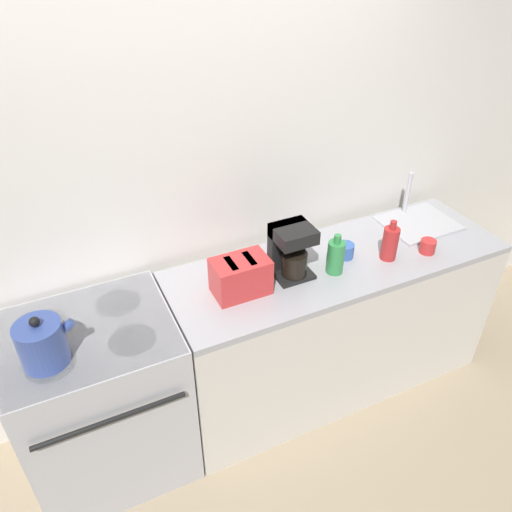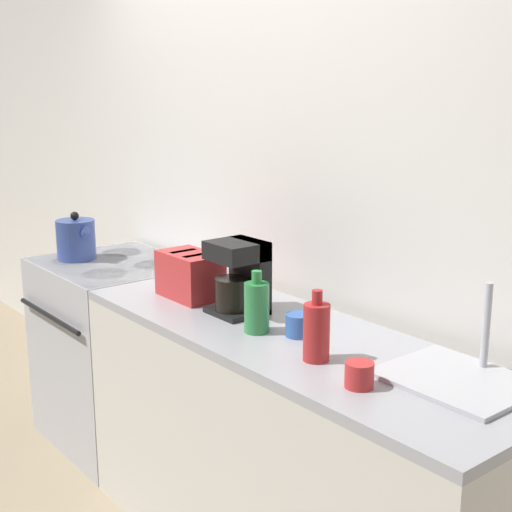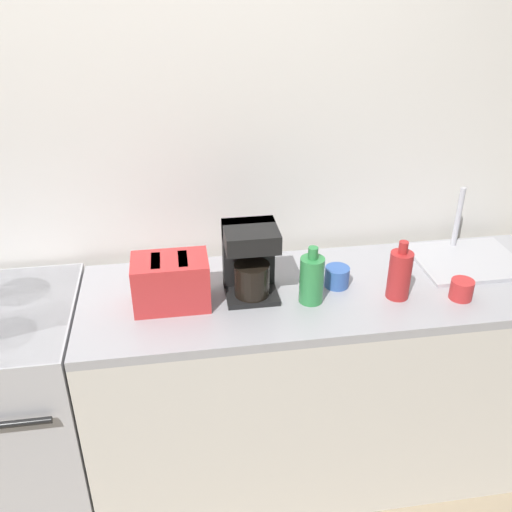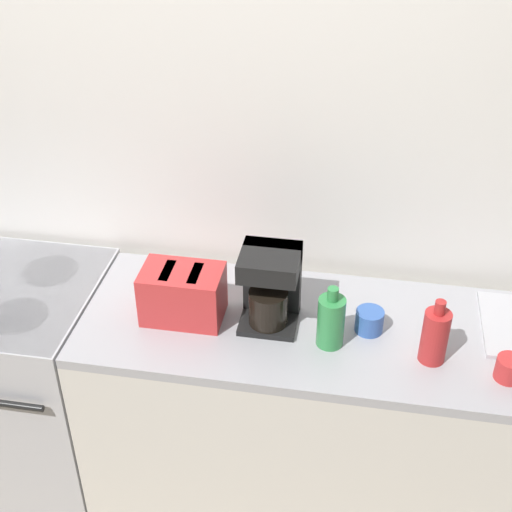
# 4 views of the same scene
# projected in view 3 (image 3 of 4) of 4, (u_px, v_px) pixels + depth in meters

# --- Properties ---
(wall_back) EXTENTS (8.00, 0.05, 2.60)m
(wall_back) POSITION_uv_depth(u_px,v_px,m) (144.00, 172.00, 2.28)
(wall_back) COLOR silver
(wall_back) RESTS_ON ground_plane
(counter_block) EXTENTS (1.89, 0.63, 0.94)m
(counter_block) POSITION_uv_depth(u_px,v_px,m) (321.00, 381.00, 2.43)
(counter_block) COLOR silver
(counter_block) RESTS_ON ground_plane
(toaster) EXTENTS (0.27, 0.17, 0.19)m
(toaster) POSITION_uv_depth(u_px,v_px,m) (171.00, 282.00, 2.05)
(toaster) COLOR red
(toaster) RESTS_ON counter_block
(coffee_maker) EXTENTS (0.19, 0.19, 0.28)m
(coffee_maker) POSITION_uv_depth(u_px,v_px,m) (250.00, 259.00, 2.10)
(coffee_maker) COLOR black
(coffee_maker) RESTS_ON counter_block
(sink_tray) EXTENTS (0.42, 0.35, 0.28)m
(sink_tray) POSITION_uv_depth(u_px,v_px,m) (466.00, 258.00, 2.37)
(sink_tray) COLOR #B7B7BC
(sink_tray) RESTS_ON counter_block
(bottle_red) EXTENTS (0.08, 0.08, 0.23)m
(bottle_red) POSITION_uv_depth(u_px,v_px,m) (400.00, 274.00, 2.10)
(bottle_red) COLOR #B72828
(bottle_red) RESTS_ON counter_block
(bottle_green) EXTENTS (0.09, 0.09, 0.22)m
(bottle_green) POSITION_uv_depth(u_px,v_px,m) (312.00, 279.00, 2.07)
(bottle_green) COLOR #338C47
(bottle_green) RESTS_ON counter_block
(cup_blue) EXTENTS (0.09, 0.09, 0.08)m
(cup_blue) POSITION_uv_depth(u_px,v_px,m) (337.00, 277.00, 2.19)
(cup_blue) COLOR #3860B2
(cup_blue) RESTS_ON counter_block
(cup_red) EXTENTS (0.09, 0.09, 0.08)m
(cup_red) POSITION_uv_depth(u_px,v_px,m) (462.00, 289.00, 2.12)
(cup_red) COLOR red
(cup_red) RESTS_ON counter_block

